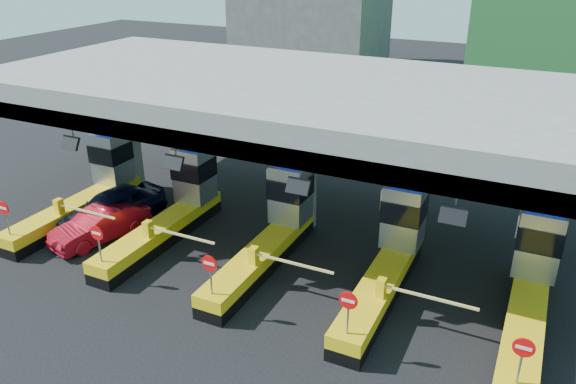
% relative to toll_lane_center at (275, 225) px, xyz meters
% --- Properties ---
extents(ground, '(120.00, 120.00, 0.00)m').
position_rel_toll_lane_center_xyz_m(ground, '(-0.00, -0.28, -1.40)').
color(ground, black).
rests_on(ground, ground).
extents(toll_canopy, '(28.00, 12.09, 7.00)m').
position_rel_toll_lane_center_xyz_m(toll_canopy, '(-0.00, 2.59, 4.74)').
color(toll_canopy, slate).
rests_on(toll_canopy, ground).
extents(toll_lane_far_left, '(4.43, 8.00, 4.16)m').
position_rel_toll_lane_center_xyz_m(toll_lane_far_left, '(-10.00, 0.00, 0.00)').
color(toll_lane_far_left, black).
rests_on(toll_lane_far_left, ground).
extents(toll_lane_left, '(4.43, 8.00, 4.16)m').
position_rel_toll_lane_center_xyz_m(toll_lane_left, '(-5.00, 0.00, 0.00)').
color(toll_lane_left, black).
rests_on(toll_lane_left, ground).
extents(toll_lane_center, '(4.43, 8.00, 4.16)m').
position_rel_toll_lane_center_xyz_m(toll_lane_center, '(0.00, 0.00, 0.00)').
color(toll_lane_center, black).
rests_on(toll_lane_center, ground).
extents(toll_lane_right, '(4.43, 8.00, 4.16)m').
position_rel_toll_lane_center_xyz_m(toll_lane_right, '(5.00, 0.00, 0.00)').
color(toll_lane_right, black).
rests_on(toll_lane_right, ground).
extents(toll_lane_far_right, '(4.43, 8.00, 4.16)m').
position_rel_toll_lane_center_xyz_m(toll_lane_far_right, '(10.00, 0.00, 0.00)').
color(toll_lane_far_right, black).
rests_on(toll_lane_far_right, ground).
extents(van, '(3.10, 5.56, 1.79)m').
position_rel_toll_lane_center_xyz_m(van, '(-8.03, -0.88, -0.50)').
color(van, black).
rests_on(van, ground).
extents(red_car, '(2.75, 4.72, 1.47)m').
position_rel_toll_lane_center_xyz_m(red_car, '(-7.64, -2.16, -0.66)').
color(red_car, maroon).
rests_on(red_car, ground).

